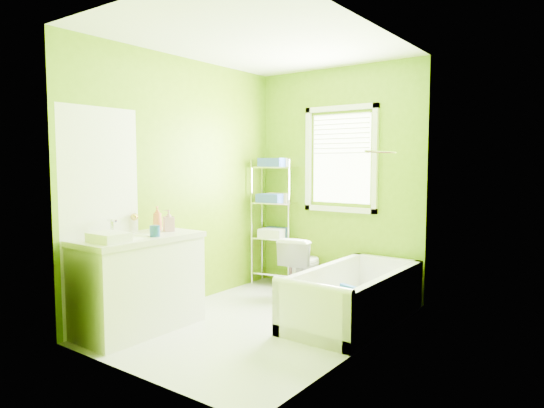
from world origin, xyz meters
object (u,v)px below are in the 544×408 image
Objects in this scene: bathtub at (353,303)px; toilet at (302,264)px; wire_shelf_unit at (276,208)px; vanity at (138,280)px.

toilet is (-0.94, 0.56, 0.16)m from bathtub.
toilet is 0.42× the size of wire_shelf_unit.
vanity is (-1.44, -1.38, 0.29)m from bathtub.
bathtub is 1.79m from wire_shelf_unit.
wire_shelf_unit is (-1.44, 0.73, 0.79)m from bathtub.
bathtub is 1.42× the size of vanity.
wire_shelf_unit is at bearing 153.13° from bathtub.
vanity is at bearing 64.43° from toilet.
bathtub is 2.01m from vanity.
vanity is at bearing -136.35° from bathtub.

